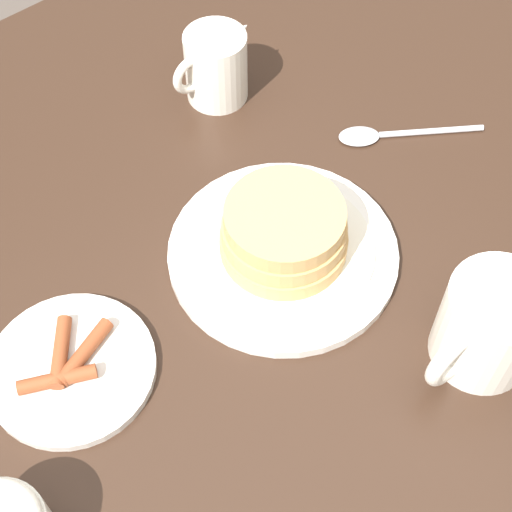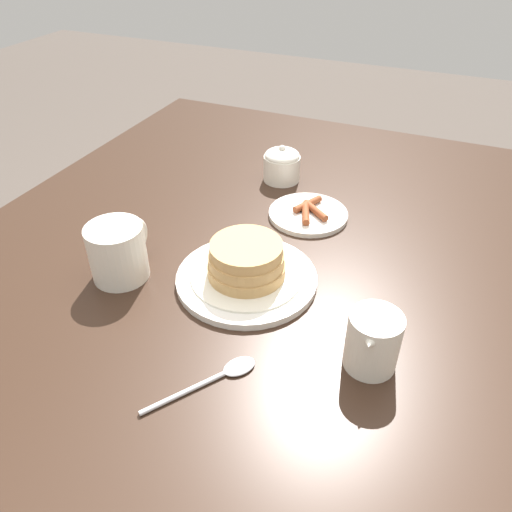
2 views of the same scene
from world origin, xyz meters
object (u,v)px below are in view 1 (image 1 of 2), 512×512
object	(u,v)px
spoon	(383,135)
coffee_mug	(488,327)
pancake_plate	(283,241)
creamer_pitcher	(216,65)
side_plate_bacon	(71,367)

from	to	relation	value
spoon	coffee_mug	bearing A→B (deg)	62.38
pancake_plate	coffee_mug	size ratio (longest dim) A/B	1.83
creamer_pitcher	side_plate_bacon	bearing A→B (deg)	30.86
pancake_plate	spoon	bearing A→B (deg)	-165.36
coffee_mug	creamer_pitcher	bearing A→B (deg)	-94.15
side_plate_bacon	spoon	distance (m)	0.44
pancake_plate	side_plate_bacon	bearing A→B (deg)	-7.17
pancake_plate	coffee_mug	xyz separation A→B (m)	(-0.07, 0.20, 0.02)
pancake_plate	side_plate_bacon	size ratio (longest dim) A/B	1.49
side_plate_bacon	spoon	size ratio (longest dim) A/B	1.06
coffee_mug	spoon	world-z (taller)	coffee_mug
pancake_plate	coffee_mug	distance (m)	0.21
side_plate_bacon	creamer_pitcher	xyz separation A→B (m)	(-0.33, -0.20, 0.04)
side_plate_bacon	coffee_mug	distance (m)	0.38
pancake_plate	creamer_pitcher	xyz separation A→B (m)	(-0.10, -0.23, 0.02)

